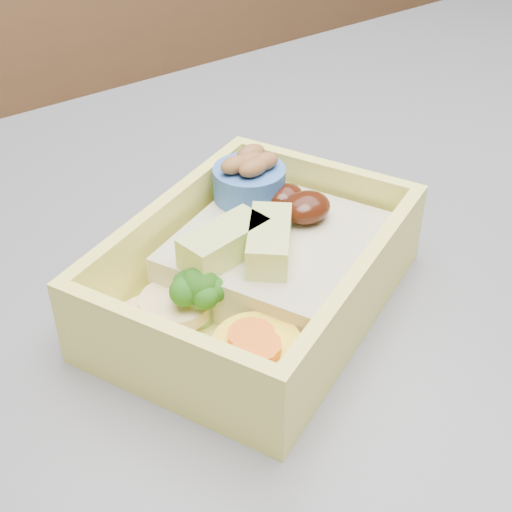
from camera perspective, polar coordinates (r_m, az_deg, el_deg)
bento_box at (r=0.44m, az=0.13°, el=-0.90°), size 0.24×0.21×0.07m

